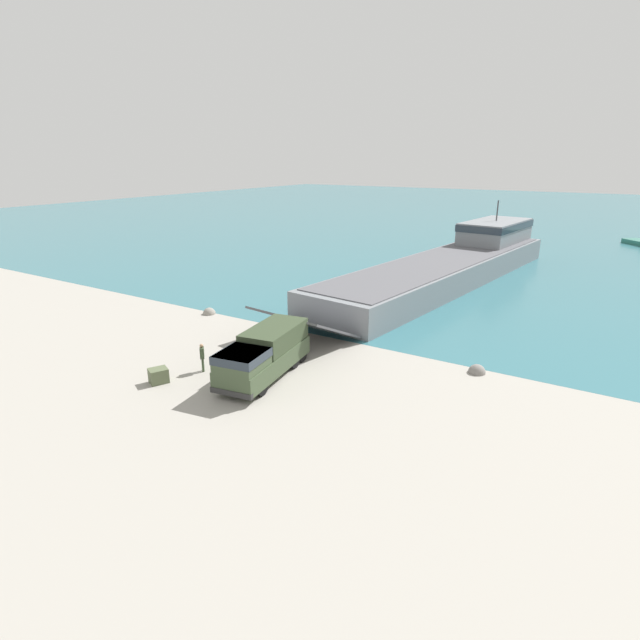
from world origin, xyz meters
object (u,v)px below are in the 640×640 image
Objects in this scene: military_truck at (264,353)px; mooring_bollard at (270,325)px; cargo_crate at (159,376)px; soldier_on_ramp at (202,355)px; landing_craft at (456,261)px.

military_truck is 8.40m from mooring_bollard.
mooring_bollard is 0.64× the size of cargo_crate.
landing_craft is at bearing -142.13° from soldier_on_ramp.
landing_craft reaches higher than military_truck.
mooring_bollard is (-1.17, 8.24, -0.67)m from soldier_on_ramp.
mooring_bollard is at bearing -124.78° from soldier_on_ramp.
soldier_on_ramp is (-3.59, -1.40, -0.42)m from military_truck.
cargo_crate is (-6.28, -34.79, -1.38)m from landing_craft.
landing_craft reaches higher than cargo_crate.
military_truck is at bearing 40.17° from cargo_crate.
mooring_bollard is at bearing 90.79° from cargo_crate.
landing_craft is 25.41× the size of soldier_on_ramp.
soldier_on_ramp is at bearing 67.70° from cargo_crate.
landing_craft is 32.73m from soldier_on_ramp.
military_truck is 6.13m from cargo_crate.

